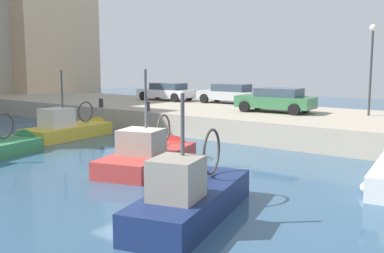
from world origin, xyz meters
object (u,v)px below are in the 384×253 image
parked_car_green (276,100)px  parked_car_white (167,91)px  fishing_boat_navy (196,209)px  fishing_boat_yellow (73,134)px  mooring_bollard_south (148,107)px  quay_streetlamp (372,55)px  fishing_boat_red (153,162)px  mooring_bollard_mid (101,103)px  parked_car_silver (229,93)px

parked_car_green → parked_car_white: bearing=76.6°
fishing_boat_navy → fishing_boat_yellow: bearing=64.2°
fishing_boat_yellow → fishing_boat_navy: bearing=-115.8°
mooring_bollard_south → quay_streetlamp: (5.65, -10.94, 2.98)m
fishing_boat_red → mooring_bollard_south: 9.12m
mooring_bollard_south → mooring_bollard_mid: bearing=90.0°
fishing_boat_red → parked_car_green: (10.59, 0.05, 1.78)m
parked_car_white → mooring_bollard_south: bearing=-148.0°
fishing_boat_red → mooring_bollard_south: fishing_boat_red is taller
fishing_boat_navy → parked_car_white: 22.73m
mooring_bollard_south → mooring_bollard_mid: size_ratio=1.00×
fishing_boat_yellow → parked_car_silver: size_ratio=1.33×
fishing_boat_yellow → parked_car_silver: fishing_boat_yellow is taller
fishing_boat_yellow → mooring_bollard_south: (3.86, -2.01, 1.32)m
parked_car_white → quay_streetlamp: (-0.88, -15.02, 2.58)m
fishing_boat_navy → mooring_bollard_mid: (10.23, 15.18, 1.33)m
parked_car_white → mooring_bollard_mid: 6.54m
fishing_boat_red → parked_car_silver: bearing=20.8°
parked_car_silver → quay_streetlamp: bearing=-98.9°
fishing_boat_navy → mooring_bollard_mid: size_ratio=11.29×
mooring_bollard_mid → quay_streetlamp: (5.65, -14.94, 2.98)m
fishing_boat_red → quay_streetlamp: (12.15, -4.69, 4.31)m
mooring_bollard_south → parked_car_green: bearing=-56.6°
fishing_boat_yellow → mooring_bollard_south: 4.55m
fishing_boat_red → fishing_boat_yellow: (2.64, 8.27, 0.01)m
fishing_boat_navy → parked_car_silver: (17.43, 10.13, 1.76)m
fishing_boat_yellow → fishing_boat_red: bearing=-107.7°
fishing_boat_navy → parked_car_white: bearing=42.3°
parked_car_silver → mooring_bollard_south: bearing=171.7°
mooring_bollard_south → parked_car_white: bearing=32.0°
parked_car_silver → parked_car_green: 6.03m
fishing_boat_yellow → mooring_bollard_mid: size_ratio=10.68×
fishing_boat_navy → fishing_boat_yellow: size_ratio=1.06×
fishing_boat_red → mooring_bollard_south: size_ratio=11.25×
parked_car_green → mooring_bollard_south: 7.45m
parked_car_white → mooring_bollard_mid: bearing=-179.3°
fishing_boat_yellow → parked_car_green: bearing=-45.9°
fishing_boat_navy → mooring_bollard_south: (10.23, 11.18, 1.33)m
mooring_bollard_south → mooring_bollard_mid: (0.00, 4.00, 0.00)m
parked_car_silver → mooring_bollard_mid: 8.80m
mooring_bollard_south → quay_streetlamp: quay_streetlamp is taller
parked_car_green → mooring_bollard_mid: size_ratio=8.19×
fishing_boat_yellow → mooring_bollard_south: fishing_boat_yellow is taller
fishing_boat_navy → mooring_bollard_mid: 18.35m
parked_car_silver → mooring_bollard_mid: size_ratio=8.05×
parked_car_green → mooring_bollard_south: size_ratio=8.19×
fishing_boat_navy → parked_car_green: bearing=19.1°
fishing_boat_navy → parked_car_green: fishing_boat_navy is taller
fishing_boat_red → parked_car_white: size_ratio=1.40×
parked_car_white → quay_streetlamp: 15.27m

